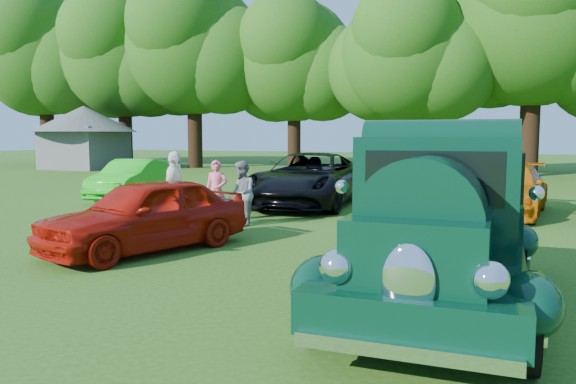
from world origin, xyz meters
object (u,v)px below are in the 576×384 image
(red_convertible, at_px, (146,214))
(gazebo, at_px, (84,130))
(spectator_grey, at_px, (242,193))
(hero_pickup, at_px, (439,233))
(back_car_lime, at_px, (133,179))
(back_car_black, at_px, (310,179))
(back_car_orange, at_px, (506,189))
(spectator_white, at_px, (175,191))
(spectator_pink, at_px, (216,191))

(red_convertible, height_order, gazebo, gazebo)
(spectator_grey, relative_size, gazebo, 0.24)
(hero_pickup, xyz_separation_m, back_car_lime, (-10.56, 8.30, -0.25))
(back_car_black, bearing_deg, spectator_grey, -95.95)
(back_car_orange, distance_m, spectator_white, 8.66)
(red_convertible, bearing_deg, spectator_pink, 118.09)
(spectator_pink, bearing_deg, spectator_grey, -39.94)
(back_car_black, distance_m, back_car_orange, 5.46)
(hero_pickup, xyz_separation_m, red_convertible, (-5.29, 1.48, -0.23))
(red_convertible, bearing_deg, back_car_orange, 70.99)
(back_car_lime, relative_size, spectator_pink, 2.66)
(spectator_pink, bearing_deg, gazebo, 123.35)
(spectator_pink, xyz_separation_m, spectator_white, (-0.21, -1.53, 0.13))
(back_car_orange, distance_m, gazebo, 27.46)
(back_car_black, height_order, spectator_grey, back_car_black)
(back_car_black, distance_m, spectator_pink, 3.88)
(red_convertible, relative_size, spectator_white, 2.25)
(red_convertible, distance_m, back_car_black, 7.34)
(spectator_pink, bearing_deg, red_convertible, -96.83)
(back_car_lime, xyz_separation_m, spectator_pink, (4.79, -3.22, 0.09))
(spectator_pink, bearing_deg, spectator_white, -112.36)
(spectator_grey, height_order, spectator_white, spectator_white)
(back_car_black, height_order, gazebo, gazebo)
(hero_pickup, relative_size, back_car_black, 0.94)
(back_car_orange, bearing_deg, gazebo, 160.33)
(hero_pickup, xyz_separation_m, back_car_black, (-4.63, 8.79, -0.11))
(red_convertible, distance_m, back_car_orange, 9.61)
(spectator_grey, height_order, gazebo, gazebo)
(red_convertible, height_order, spectator_white, spectator_white)
(back_car_lime, relative_size, back_car_orange, 0.86)
(red_convertible, relative_size, back_car_black, 0.70)
(back_car_orange, bearing_deg, back_car_black, -171.73)
(back_car_lime, bearing_deg, spectator_pink, -43.57)
(spectator_grey, relative_size, spectator_white, 0.86)
(hero_pickup, relative_size, gazebo, 0.83)
(back_car_orange, relative_size, spectator_white, 2.63)
(back_car_lime, bearing_deg, back_car_black, -4.92)
(back_car_black, xyz_separation_m, spectator_white, (-1.35, -5.24, 0.09))
(hero_pickup, height_order, spectator_pink, hero_pickup)
(spectator_grey, xyz_separation_m, gazebo, (-18.73, 16.61, 1.64))
(hero_pickup, height_order, back_car_black, hero_pickup)
(hero_pickup, bearing_deg, spectator_pink, 138.67)
(spectator_white, bearing_deg, gazebo, 28.58)
(spectator_grey, bearing_deg, gazebo, -166.92)
(back_car_orange, bearing_deg, back_car_lime, -169.86)
(hero_pickup, relative_size, spectator_grey, 3.51)
(back_car_orange, bearing_deg, spectator_white, -134.68)
(red_convertible, xyz_separation_m, spectator_pink, (-0.48, 3.60, 0.08))
(back_car_lime, bearing_deg, spectator_grey, -42.35)
(red_convertible, height_order, spectator_grey, spectator_grey)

